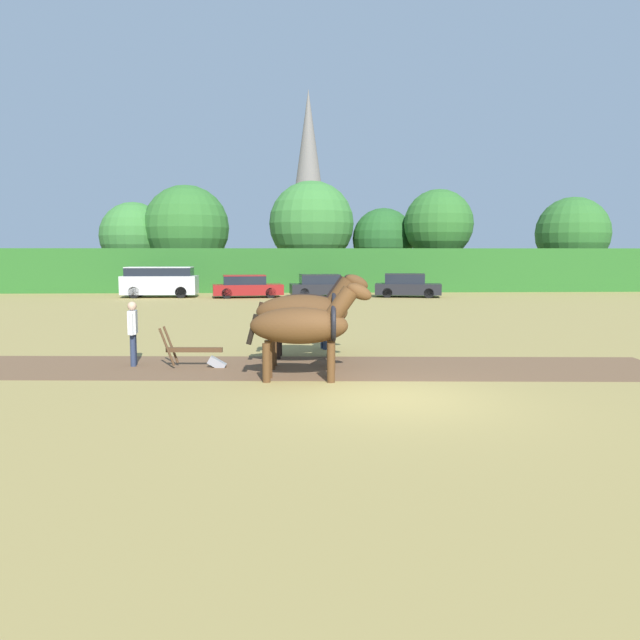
{
  "coord_description": "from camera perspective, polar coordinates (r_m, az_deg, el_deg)",
  "views": [
    {
      "loc": [
        -2.01,
        -12.15,
        2.89
      ],
      "look_at": [
        -1.25,
        4.37,
        1.1
      ],
      "focal_mm": 35.0,
      "sensor_mm": 36.0,
      "label": 1
    }
  ],
  "objects": [
    {
      "name": "parked_car_left",
      "position": [
        40.54,
        -6.71,
        3.05
      ],
      "size": [
        4.67,
        2.35,
        1.46
      ],
      "rotation": [
        0.0,
        0.0,
        0.14
      ],
      "color": "maroon",
      "rests_on": "ground"
    },
    {
      "name": "ground_plane",
      "position": [
        12.65,
        6.65,
        -7.08
      ],
      "size": [
        240.0,
        240.0,
        0.0
      ],
      "primitive_type": "plane",
      "color": "#998447"
    },
    {
      "name": "plow",
      "position": [
        16.05,
        -10.97,
        -3.15
      ],
      "size": [
        1.67,
        0.48,
        1.13
      ],
      "rotation": [
        0.0,
        0.0,
        -0.06
      ],
      "color": "#4C331E",
      "rests_on": "ground"
    },
    {
      "name": "parked_car_center_left",
      "position": [
        41.21,
        0.17,
        3.14
      ],
      "size": [
        4.43,
        2.27,
        1.46
      ],
      "rotation": [
        0.0,
        0.0,
        0.1
      ],
      "color": "black",
      "rests_on": "ground"
    },
    {
      "name": "draft_horse_lead_right",
      "position": [
        15.59,
        -1.25,
        0.7
      ],
      "size": [
        2.95,
        1.06,
        2.43
      ],
      "rotation": [
        0.0,
        0.0,
        -0.06
      ],
      "color": "#513319",
      "rests_on": "ground"
    },
    {
      "name": "tree_far_left",
      "position": [
        52.92,
        -16.65,
        7.37
      ],
      "size": [
        5.41,
        5.41,
        6.94
      ],
      "color": "brown",
      "rests_on": "ground"
    },
    {
      "name": "hedgerow",
      "position": [
        45.82,
        -0.1,
        4.57
      ],
      "size": [
        64.73,
        1.56,
        3.2
      ],
      "primitive_type": "cube",
      "color": "#286023",
      "rests_on": "ground"
    },
    {
      "name": "farmer_beside_team",
      "position": [
        18.68,
        0.39,
        -0.03
      ],
      "size": [
        0.35,
        0.59,
        1.53
      ],
      "rotation": [
        0.0,
        0.0,
        0.37
      ],
      "color": "#28334C",
      "rests_on": "ground"
    },
    {
      "name": "draft_horse_lead_left",
      "position": [
        14.06,
        -1.45,
        -0.49
      ],
      "size": [
        2.9,
        1.01,
        2.29
      ],
      "rotation": [
        0.0,
        0.0,
        -0.06
      ],
      "color": "#513319",
      "rests_on": "ground"
    },
    {
      "name": "tree_center",
      "position": [
        53.1,
        5.81,
        7.36
      ],
      "size": [
        5.19,
        5.19,
        6.61
      ],
      "color": "brown",
      "rests_on": "ground"
    },
    {
      "name": "church_spire",
      "position": [
        74.41,
        -1.06,
        12.67
      ],
      "size": [
        3.33,
        3.33,
        21.6
      ],
      "color": "gray",
      "rests_on": "ground"
    },
    {
      "name": "parked_van",
      "position": [
        41.81,
        -14.44,
        3.43
      ],
      "size": [
        4.8,
        1.94,
        1.97
      ],
      "rotation": [
        0.0,
        0.0,
        0.01
      ],
      "color": "#BCBCC1",
      "rests_on": "ground"
    },
    {
      "name": "draft_horse_trail_left",
      "position": [
        17.14,
        -1.06,
        0.9
      ],
      "size": [
        2.93,
        1.12,
        2.38
      ],
      "rotation": [
        0.0,
        0.0,
        -0.06
      ],
      "color": "black",
      "rests_on": "ground"
    },
    {
      "name": "tree_center_left",
      "position": [
        52.48,
        -0.78,
        8.79
      ],
      "size": [
        7.05,
        7.05,
        8.81
      ],
      "color": "brown",
      "rests_on": "ground"
    },
    {
      "name": "tree_left",
      "position": [
        51.76,
        -12.11,
        8.22
      ],
      "size": [
        6.84,
        6.84,
        8.28
      ],
      "color": "#423323",
      "rests_on": "ground"
    },
    {
      "name": "plowed_furrow_strip",
      "position": [
        16.42,
        -15.44,
        -4.17
      ],
      "size": [
        26.18,
        4.86,
        0.01
      ],
      "primitive_type": "cube",
      "rotation": [
        0.0,
        0.0,
        -0.06
      ],
      "color": "brown",
      "rests_on": "ground"
    },
    {
      "name": "tree_center_right",
      "position": [
        51.31,
        10.78,
        8.6
      ],
      "size": [
        5.52,
        5.52,
        7.93
      ],
      "color": "#4C3823",
      "rests_on": "ground"
    },
    {
      "name": "farmer_at_plow",
      "position": [
        16.61,
        -16.74,
        -0.77
      ],
      "size": [
        0.26,
        0.66,
        1.65
      ],
      "rotation": [
        0.0,
        0.0,
        0.13
      ],
      "color": "#28334C",
      "rests_on": "ground"
    },
    {
      "name": "tree_right",
      "position": [
        55.25,
        22.09,
        7.33
      ],
      "size": [
        5.91,
        5.91,
        7.4
      ],
      "color": "#423323",
      "rests_on": "ground"
    },
    {
      "name": "parked_car_center",
      "position": [
        41.09,
        7.96,
        3.12
      ],
      "size": [
        4.49,
        2.52,
        1.53
      ],
      "rotation": [
        0.0,
        0.0,
        -0.18
      ],
      "color": "black",
      "rests_on": "ground"
    }
  ]
}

